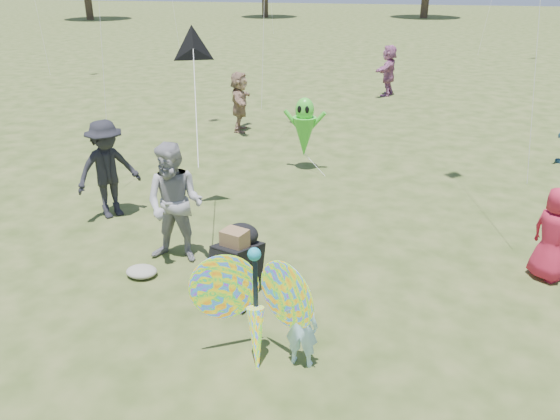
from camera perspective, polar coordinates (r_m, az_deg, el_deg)
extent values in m
plane|color=#51592B|center=(7.49, -1.24, -12.43)|extent=(160.00, 160.00, 0.00)
imported|color=#ACE4F4|center=(6.63, 2.28, -12.00)|extent=(0.42, 0.30, 1.10)
imported|color=gray|center=(8.87, -10.92, 0.62)|extent=(0.98, 0.76, 2.01)
ellipsoid|color=gray|center=(8.91, -14.26, -6.25)|extent=(0.50, 0.41, 0.16)
imported|color=#B21C37|center=(9.27, 26.70, -2.26)|extent=(0.84, 0.87, 1.51)
imported|color=black|center=(10.89, -17.57, 4.05)|extent=(1.32, 1.41, 1.91)
imported|color=#9A775F|center=(16.45, -4.25, 11.22)|extent=(0.86, 1.70, 1.76)
imported|color=#A75F8E|center=(21.84, 11.27, 14.12)|extent=(0.93, 1.83, 1.89)
cube|color=black|center=(7.94, -4.55, -5.51)|extent=(0.70, 0.96, 0.71)
cube|color=black|center=(8.11, -4.47, -7.55)|extent=(0.60, 0.78, 0.10)
ellipsoid|color=black|center=(8.00, -4.08, -2.60)|extent=(0.51, 0.45, 0.33)
cylinder|color=black|center=(7.93, -6.91, -9.02)|extent=(0.14, 0.30, 0.30)
cylinder|color=black|center=(7.80, -3.55, -9.51)|extent=(0.14, 0.30, 0.30)
cylinder|color=black|center=(8.53, -3.52, -6.67)|extent=(0.11, 0.22, 0.22)
cylinder|color=black|center=(7.34, -5.80, -4.35)|extent=(0.43, 0.16, 0.03)
cube|color=olive|center=(7.71, -4.76, -3.03)|extent=(0.41, 0.37, 0.26)
ellipsoid|color=#F44226|center=(6.64, -5.81, -8.06)|extent=(0.98, 0.71, 1.24)
ellipsoid|color=#F44226|center=(6.45, 0.66, -8.93)|extent=(0.98, 0.71, 1.24)
cylinder|color=black|center=(6.58, -2.57, -8.78)|extent=(0.06, 0.06, 1.00)
cone|color=#F44226|center=(6.77, -2.46, -13.77)|extent=(0.36, 0.49, 0.93)
sphere|color=teal|center=(6.28, -2.71, -4.64)|extent=(0.16, 0.16, 0.16)
cone|color=black|center=(10.32, -9.06, 16.36)|extent=(0.89, 0.62, 0.81)
cylinder|color=silver|center=(9.40, -8.81, 10.93)|extent=(0.79, 1.99, 1.54)
cone|color=green|center=(13.09, 2.54, 7.64)|extent=(0.56, 0.56, 0.95)
ellipsoid|color=green|center=(12.93, 2.60, 10.41)|extent=(0.44, 0.39, 0.57)
ellipsoid|color=black|center=(12.76, 2.04, 10.48)|extent=(0.10, 0.05, 0.17)
ellipsoid|color=black|center=(12.73, 2.84, 10.43)|extent=(0.10, 0.05, 0.17)
cylinder|color=green|center=(13.04, 1.27, 9.42)|extent=(0.43, 0.10, 0.49)
cylinder|color=green|center=(12.93, 3.90, 9.25)|extent=(0.43, 0.10, 0.49)
cylinder|color=silver|center=(13.03, 3.62, 4.78)|extent=(0.61, 0.41, 0.41)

